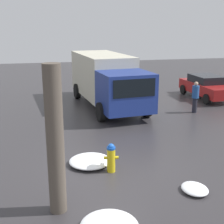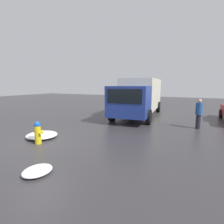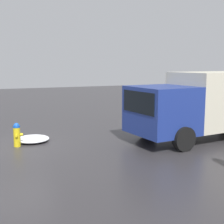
{
  "view_description": "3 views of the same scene",
  "coord_description": "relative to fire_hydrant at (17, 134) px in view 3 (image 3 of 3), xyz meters",
  "views": [
    {
      "loc": [
        -8.59,
        2.0,
        4.38
      ],
      "look_at": [
        3.65,
        -0.89,
        0.86
      ],
      "focal_mm": 50.0,
      "sensor_mm": 36.0,
      "label": 1
    },
    {
      "loc": [
        -4.73,
        -5.7,
        2.38
      ],
      "look_at": [
        4.38,
        -1.14,
        0.76
      ],
      "focal_mm": 28.0,
      "sensor_mm": 36.0,
      "label": 2
    },
    {
      "loc": [
        -1.29,
        -12.07,
        3.11
      ],
      "look_at": [
        3.4,
        -1.29,
        1.31
      ],
      "focal_mm": 50.0,
      "sensor_mm": 36.0,
      "label": 3
    }
  ],
  "objects": [
    {
      "name": "fire_hydrant",
      "position": [
        0.0,
        0.0,
        0.0
      ],
      "size": [
        0.37,
        0.46,
        0.92
      ],
      "rotation": [
        0.0,
        0.0,
        6.09
      ],
      "color": "yellow",
      "rests_on": "ground_plane"
    },
    {
      "name": "snow_pile_by_hydrant",
      "position": [
        0.67,
        0.55,
        -0.36
      ],
      "size": [
        1.34,
        1.36,
        0.22
      ],
      "color": "white",
      "rests_on": "ground_plane"
    },
    {
      "name": "ground_plane",
      "position": [
        -0.0,
        0.0,
        -0.47
      ],
      "size": [
        60.0,
        60.0,
        0.0
      ],
      "primitive_type": "plane",
      "color": "#333033"
    },
    {
      "name": "delivery_truck",
      "position": [
        8.11,
        -1.62,
        1.06
      ],
      "size": [
        7.83,
        3.19,
        2.79
      ],
      "rotation": [
        0.0,
        0.0,
        1.67
      ],
      "color": "navy",
      "rests_on": "ground_plane"
    }
  ]
}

